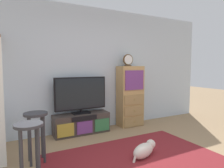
{
  "coord_description": "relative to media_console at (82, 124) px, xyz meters",
  "views": [
    {
      "loc": [
        -1.67,
        -1.72,
        1.41
      ],
      "look_at": [
        0.17,
        1.72,
        1.06
      ],
      "focal_mm": 31.93,
      "sensor_mm": 36.0,
      "label": 1
    }
  ],
  "objects": [
    {
      "name": "back_wall",
      "position": [
        0.3,
        0.27,
        1.14
      ],
      "size": [
        6.4,
        0.12,
        2.7
      ],
      "primitive_type": "cube",
      "color": "silver",
      "rests_on": "ground_plane"
    },
    {
      "name": "area_rug",
      "position": [
        0.3,
        -1.59,
        -0.21
      ],
      "size": [
        2.6,
        1.8,
        0.01
      ],
      "primitive_type": "cube",
      "color": "maroon",
      "rests_on": "ground_plane"
    },
    {
      "name": "media_console",
      "position": [
        0.0,
        0.0,
        0.0
      ],
      "size": [
        1.17,
        0.38,
        0.42
      ],
      "color": "#423833",
      "rests_on": "ground_plane"
    },
    {
      "name": "television",
      "position": [
        -0.0,
        0.02,
        0.62
      ],
      "size": [
        1.1,
        0.22,
        0.77
      ],
      "color": "black",
      "rests_on": "media_console"
    },
    {
      "name": "side_cabinet",
      "position": [
        1.22,
        0.01,
        0.49
      ],
      "size": [
        0.58,
        0.38,
        1.42
      ],
      "color": "tan",
      "rests_on": "ground_plane"
    },
    {
      "name": "desk_clock",
      "position": [
        1.14,
        -0.0,
        1.34
      ],
      "size": [
        0.25,
        0.08,
        0.27
      ],
      "color": "#4C3823",
      "rests_on": "side_cabinet"
    },
    {
      "name": "bar_stool_near",
      "position": [
        -1.16,
        -1.39,
        0.33
      ],
      "size": [
        0.34,
        0.34,
        0.73
      ],
      "color": "#333338",
      "rests_on": "ground_plane"
    },
    {
      "name": "bar_stool_far",
      "position": [
        -1.01,
        -0.9,
        0.34
      ],
      "size": [
        0.34,
        0.34,
        0.74
      ],
      "color": "#333338",
      "rests_on": "ground_plane"
    },
    {
      "name": "dog",
      "position": [
        0.48,
        -1.52,
        -0.1
      ],
      "size": [
        0.52,
        0.33,
        0.23
      ],
      "color": "beige",
      "rests_on": "ground_plane"
    }
  ]
}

